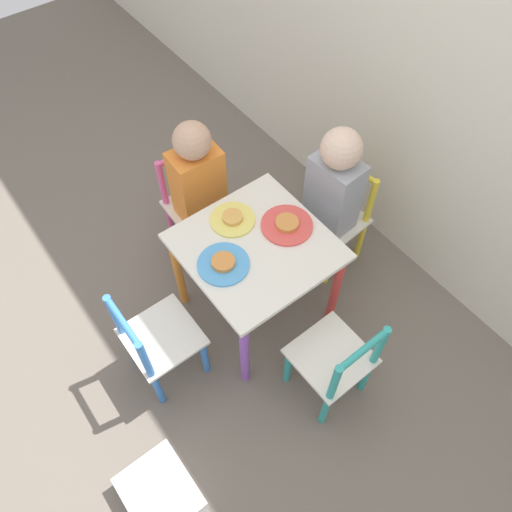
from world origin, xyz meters
TOP-DOWN VIEW (x-y plane):
  - ground_plane at (0.00, 0.00)m, footprint 6.00×6.00m
  - kids_table at (0.00, 0.00)m, footprint 0.52×0.52m
  - chair_pink at (-0.46, 0.02)m, footprint 0.27×0.27m
  - chair_yellow at (-0.04, 0.46)m, footprint 0.28×0.28m
  - chair_blue at (-0.00, -0.46)m, footprint 0.26×0.26m
  - chair_teal at (0.46, 0.01)m, footprint 0.26×0.26m
  - child_left at (-0.40, 0.02)m, footprint 0.21×0.21m
  - child_back at (-0.03, 0.40)m, footprint 0.21×0.22m
  - plate_left at (-0.15, 0.00)m, footprint 0.17×0.17m
  - plate_back at (0.00, 0.15)m, footprint 0.20×0.20m
  - plate_front at (-0.00, -0.15)m, footprint 0.19×0.19m
  - storage_bin at (0.41, -0.73)m, footprint 0.27×0.22m

SIDE VIEW (x-z plane):
  - ground_plane at x=0.00m, z-range 0.00..0.00m
  - storage_bin at x=0.41m, z-range 0.00..0.11m
  - chair_pink at x=-0.46m, z-range -0.01..0.50m
  - chair_yellow at x=-0.04m, z-range -0.01..0.50m
  - chair_blue at x=0.00m, z-range -0.01..0.50m
  - chair_teal at x=0.46m, z-range -0.01..0.50m
  - kids_table at x=0.00m, z-range 0.16..0.63m
  - child_left at x=-0.40m, z-range 0.06..0.81m
  - child_back at x=-0.03m, z-range 0.07..0.84m
  - plate_back at x=0.00m, z-range 0.47..0.50m
  - plate_front at x=0.00m, z-range 0.47..0.50m
  - plate_left at x=-0.15m, z-range 0.47..0.50m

